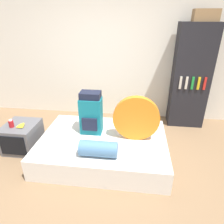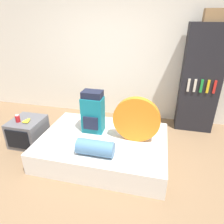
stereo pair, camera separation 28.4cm
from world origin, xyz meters
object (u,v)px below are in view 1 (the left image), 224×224
tent_bag (136,118)px  cardboard_box (206,15)px  sleeping_roll (98,149)px  backpack (91,113)px  television (22,137)px  bookshelf (191,78)px  canister (11,124)px

tent_bag → cardboard_box: (1.06, 1.23, 1.36)m
sleeping_roll → backpack: bearing=110.6°
television → cardboard_box: cardboard_box is taller
bookshelf → canister: bearing=-155.5°
tent_bag → cardboard_box: bearing=49.4°
canister → bookshelf: 3.24m
bookshelf → cardboard_box: cardboard_box is taller
sleeping_roll → television: size_ratio=0.89×
bookshelf → cardboard_box: (0.07, -0.01, 1.07)m
sleeping_roll → canister: canister is taller
bookshelf → cardboard_box: size_ratio=4.74×
tent_bag → bookshelf: (0.99, 1.24, 0.30)m
sleeping_roll → cardboard_box: cardboard_box is taller
television → canister: 0.30m
canister → cardboard_box: size_ratio=0.31×
backpack → cardboard_box: bearing=32.6°
sleeping_roll → cardboard_box: bearing=48.2°
television → cardboard_box: 3.64m
tent_bag → sleeping_roll: (-0.47, -0.48, -0.23)m
cardboard_box → backpack: bearing=-147.4°
backpack → cardboard_box: 2.49m
tent_bag → television: size_ratio=1.20×
backpack → canister: 1.26m
canister → bookshelf: bearing=24.5°
cardboard_box → television: bearing=-156.8°
canister → tent_bag: bearing=2.8°
canister → cardboard_box: (2.99, 1.32, 1.53)m
sleeping_roll → television: sleeping_roll is taller
bookshelf → television: bearing=-156.1°
canister → cardboard_box: 3.61m
sleeping_roll → canister: size_ratio=3.97×
sleeping_roll → television: bearing=161.3°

